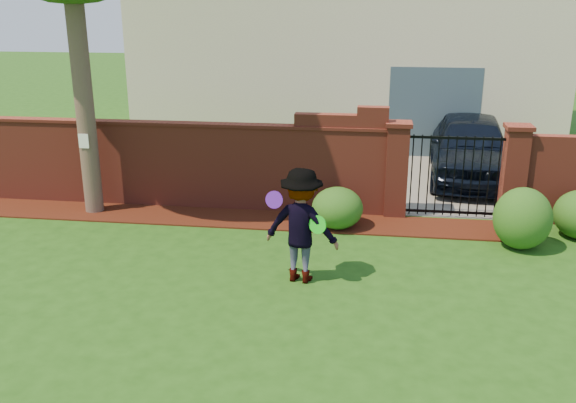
# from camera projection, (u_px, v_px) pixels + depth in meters

# --- Properties ---
(ground) EXTENTS (80.00, 80.00, 0.01)m
(ground) POSITION_uv_depth(u_px,v_px,m) (232.00, 299.00, 9.00)
(ground) COLOR #1E4812
(ground) RESTS_ON ground
(mulch_bed) EXTENTS (11.10, 1.08, 0.03)m
(mulch_bed) POSITION_uv_depth(u_px,v_px,m) (222.00, 218.00, 12.26)
(mulch_bed) COLOR #331109
(mulch_bed) RESTS_ON ground
(brick_wall) EXTENTS (8.70, 0.31, 2.16)m
(brick_wall) POSITION_uv_depth(u_px,v_px,m) (178.00, 163.00, 12.74)
(brick_wall) COLOR maroon
(brick_wall) RESTS_ON ground
(pillar_left) EXTENTS (0.50, 0.50, 1.88)m
(pillar_left) POSITION_uv_depth(u_px,v_px,m) (397.00, 169.00, 12.15)
(pillar_left) COLOR maroon
(pillar_left) RESTS_ON ground
(pillar_right) EXTENTS (0.50, 0.50, 1.88)m
(pillar_right) POSITION_uv_depth(u_px,v_px,m) (514.00, 173.00, 11.87)
(pillar_right) COLOR maroon
(pillar_right) RESTS_ON ground
(iron_gate) EXTENTS (1.78, 0.03, 1.60)m
(iron_gate) POSITION_uv_depth(u_px,v_px,m) (454.00, 176.00, 12.04)
(iron_gate) COLOR black
(iron_gate) RESTS_ON ground
(driveway) EXTENTS (3.20, 8.00, 0.01)m
(driveway) POSITION_uv_depth(u_px,v_px,m) (434.00, 166.00, 16.07)
(driveway) COLOR slate
(driveway) RESTS_ON ground
(house) EXTENTS (12.40, 6.40, 6.30)m
(house) POSITION_uv_depth(u_px,v_px,m) (347.00, 31.00, 19.18)
(house) COLOR beige
(house) RESTS_ON ground
(car) EXTENTS (2.18, 4.65, 1.54)m
(car) POSITION_uv_depth(u_px,v_px,m) (471.00, 150.00, 14.50)
(car) COLOR black
(car) RESTS_ON ground
(paper_notice) EXTENTS (0.20, 0.01, 0.28)m
(paper_notice) POSITION_uv_depth(u_px,v_px,m) (84.00, 141.00, 12.02)
(paper_notice) COLOR white
(paper_notice) RESTS_ON tree
(shrub_left) EXTENTS (0.96, 0.96, 0.78)m
(shrub_left) POSITION_uv_depth(u_px,v_px,m) (337.00, 208.00, 11.65)
(shrub_left) COLOR #194D17
(shrub_left) RESTS_ON ground
(shrub_middle) EXTENTS (0.98, 0.98, 1.08)m
(shrub_middle) POSITION_uv_depth(u_px,v_px,m) (522.00, 218.00, 10.67)
(shrub_middle) COLOR #194D17
(shrub_middle) RESTS_ON ground
(man) EXTENTS (1.25, 0.87, 1.76)m
(man) POSITION_uv_depth(u_px,v_px,m) (300.00, 226.00, 9.32)
(man) COLOR gray
(man) RESTS_ON ground
(frisbee_purple) EXTENTS (0.27, 0.11, 0.26)m
(frisbee_purple) POSITION_uv_depth(u_px,v_px,m) (274.00, 200.00, 9.12)
(frisbee_purple) COLOR #5D1BAE
(frisbee_purple) RESTS_ON man
(frisbee_green) EXTENTS (0.28, 0.16, 0.28)m
(frisbee_green) POSITION_uv_depth(u_px,v_px,m) (318.00, 225.00, 9.10)
(frisbee_green) COLOR #1BD11D
(frisbee_green) RESTS_ON man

